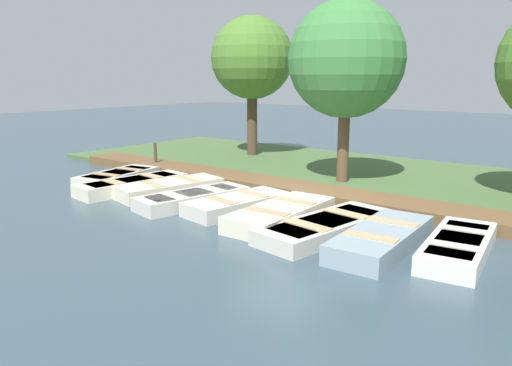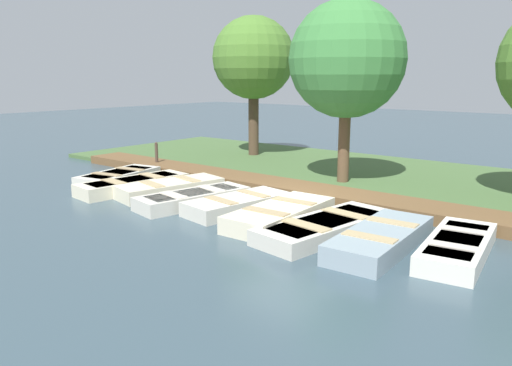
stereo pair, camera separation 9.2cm
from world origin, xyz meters
The scene contains 15 objects.
ground_plane centered at (0.00, 0.00, 0.00)m, with size 80.00×80.00×0.00m, color #384C56.
shore_bank centered at (-5.00, 0.00, 0.07)m, with size 8.00×24.00×0.14m.
dock_walkway centered at (-1.42, 0.00, 0.14)m, with size 1.34×19.89×0.29m.
rowboat_0 centered at (0.82, -5.98, 0.19)m, with size 2.97×1.67×0.38m.
rowboat_1 centered at (1.28, -4.63, 0.20)m, with size 3.48×1.45×0.40m.
rowboat_2 centered at (0.93, -3.37, 0.21)m, with size 3.25×1.79×0.42m.
rowboat_3 centered at (1.34, -2.00, 0.19)m, with size 3.27×1.64×0.38m.
rowboat_4 centered at (1.06, -0.66, 0.19)m, with size 2.97×1.59×0.39m.
rowboat_5 centered at (1.24, 0.81, 0.21)m, with size 3.16×1.35×0.43m.
rowboat_6 centered at (1.32, 2.11, 0.18)m, with size 3.66×1.74×0.37m.
rowboat_7 centered at (1.43, 3.44, 0.21)m, with size 3.21×1.31×0.42m.
rowboat_8 centered at (0.92, 4.78, 0.19)m, with size 3.04×1.38×0.39m.
mooring_post_near centered at (-1.43, -6.75, 0.52)m, with size 0.11×0.11×1.04m.
park_tree_far_left centered at (-5.81, -5.71, 4.09)m, with size 3.34×3.34×5.80m.
park_tree_left centered at (-3.29, -0.06, 3.87)m, with size 3.53×3.53×5.66m.
Camera 2 is at (10.40, 7.44, 3.39)m, focal length 35.00 mm.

